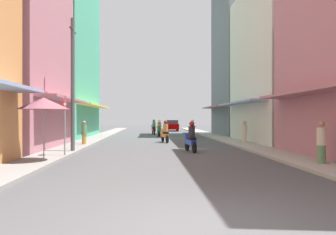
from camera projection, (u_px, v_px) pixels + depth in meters
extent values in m
plane|color=#4C4C4F|center=(159.00, 140.00, 26.20)|extent=(108.40, 108.40, 0.00)
cube|color=gray|center=(92.00, 140.00, 25.91)|extent=(1.69, 57.27, 0.12)
cube|color=#ADA89E|center=(226.00, 139.00, 26.49)|extent=(1.69, 57.27, 0.12)
cube|color=#B7727F|center=(2.00, 20.00, 18.93)|extent=(6.00, 8.48, 14.42)
cube|color=#B7727F|center=(65.00, 99.00, 19.12)|extent=(1.10, 7.63, 0.12)
cube|color=#4CB28C|center=(55.00, 46.00, 29.69)|extent=(6.00, 12.19, 16.07)
cube|color=#EFD159|center=(95.00, 106.00, 29.88)|extent=(1.10, 10.97, 0.12)
cube|color=#B7727F|center=(333.00, 88.00, 11.71)|extent=(1.10, 12.27, 0.12)
cube|color=silver|center=(288.00, 64.00, 23.93)|extent=(6.00, 9.78, 11.10)
cube|color=#8CA5CC|center=(240.00, 103.00, 23.74)|extent=(1.10, 8.80, 0.12)
cube|color=slate|center=(249.00, 50.00, 33.31)|extent=(6.00, 8.30, 16.92)
cube|color=#B7727F|center=(214.00, 107.00, 33.11)|extent=(1.10, 7.47, 0.12)
cylinder|color=black|center=(193.00, 134.00, 30.71)|extent=(0.21, 0.56, 0.56)
cylinder|color=black|center=(192.00, 135.00, 29.48)|extent=(0.21, 0.56, 0.56)
cube|color=red|center=(193.00, 132.00, 30.05)|extent=(0.51, 1.04, 0.24)
cube|color=black|center=(192.00, 130.00, 29.85)|extent=(0.41, 0.61, 0.14)
cylinder|color=red|center=(193.00, 129.00, 30.59)|extent=(0.28, 0.28, 0.45)
cylinder|color=black|center=(193.00, 127.00, 30.59)|extent=(0.54, 0.16, 0.03)
cylinder|color=#334C8C|center=(192.00, 126.00, 29.90)|extent=(0.34, 0.34, 0.55)
sphere|color=#B2B2B7|center=(192.00, 121.00, 29.90)|extent=(0.26, 0.26, 0.26)
cylinder|color=black|center=(153.00, 132.00, 36.01)|extent=(0.15, 0.57, 0.56)
cylinder|color=black|center=(154.00, 132.00, 34.78)|extent=(0.15, 0.57, 0.56)
cube|color=maroon|center=(154.00, 130.00, 35.35)|extent=(0.41, 1.03, 0.24)
cube|color=black|center=(154.00, 128.00, 35.15)|extent=(0.35, 0.59, 0.14)
cylinder|color=maroon|center=(153.00, 128.00, 35.89)|extent=(0.28, 0.28, 0.45)
cylinder|color=black|center=(153.00, 125.00, 35.89)|extent=(0.55, 0.10, 0.03)
cylinder|color=#598C59|center=(154.00, 125.00, 35.20)|extent=(0.34, 0.34, 0.55)
sphere|color=#197233|center=(154.00, 121.00, 35.20)|extent=(0.26, 0.26, 0.26)
cylinder|color=black|center=(187.00, 145.00, 18.07)|extent=(0.18, 0.57, 0.56)
cylinder|color=black|center=(194.00, 147.00, 16.85)|extent=(0.18, 0.57, 0.56)
cube|color=#1E38B7|center=(191.00, 142.00, 17.41)|extent=(0.46, 1.03, 0.24)
cube|color=black|center=(192.00, 139.00, 17.22)|extent=(0.38, 0.60, 0.14)
cylinder|color=#1E38B7|center=(188.00, 138.00, 17.95)|extent=(0.28, 0.28, 0.45)
cylinder|color=black|center=(188.00, 133.00, 17.95)|extent=(0.55, 0.13, 0.03)
cylinder|color=#262628|center=(192.00, 132.00, 17.27)|extent=(0.34, 0.34, 0.55)
sphere|color=red|center=(192.00, 124.00, 17.27)|extent=(0.26, 0.26, 0.26)
cylinder|color=black|center=(163.00, 138.00, 24.65)|extent=(0.19, 0.56, 0.56)
cylinder|color=black|center=(167.00, 139.00, 23.45)|extent=(0.19, 0.56, 0.56)
cube|color=orange|center=(165.00, 135.00, 24.00)|extent=(0.48, 1.04, 0.24)
cube|color=black|center=(166.00, 133.00, 23.81)|extent=(0.39, 0.61, 0.14)
cylinder|color=orange|center=(163.00, 132.00, 24.53)|extent=(0.28, 0.28, 0.45)
cylinder|color=black|center=(163.00, 129.00, 24.53)|extent=(0.54, 0.14, 0.03)
cylinder|color=#BF8C3F|center=(166.00, 128.00, 23.86)|extent=(0.34, 0.34, 0.55)
sphere|color=maroon|center=(166.00, 122.00, 23.86)|extent=(0.26, 0.26, 0.26)
cylinder|color=black|center=(159.00, 134.00, 30.46)|extent=(0.13, 0.57, 0.56)
cylinder|color=black|center=(160.00, 134.00, 31.71)|extent=(0.13, 0.57, 0.56)
cube|color=#197233|center=(159.00, 131.00, 31.13)|extent=(0.38, 1.02, 0.24)
cube|color=black|center=(159.00, 129.00, 31.33)|extent=(0.33, 0.58, 0.14)
cylinder|color=#197233|center=(159.00, 129.00, 30.58)|extent=(0.28, 0.28, 0.45)
cylinder|color=black|center=(159.00, 127.00, 30.58)|extent=(0.55, 0.08, 0.03)
cylinder|color=#BF8C3F|center=(159.00, 125.00, 31.28)|extent=(0.34, 0.34, 0.55)
sphere|color=silver|center=(159.00, 121.00, 31.28)|extent=(0.26, 0.26, 0.26)
cube|color=#8C0000|center=(172.00, 126.00, 44.94)|extent=(1.89, 4.15, 0.70)
cube|color=#333D47|center=(172.00, 122.00, 44.79)|extent=(1.67, 2.15, 0.60)
cylinder|color=black|center=(166.00, 128.00, 46.17)|extent=(0.20, 0.65, 0.64)
cylinder|color=black|center=(177.00, 128.00, 46.20)|extent=(0.20, 0.65, 0.64)
cylinder|color=black|center=(166.00, 129.00, 43.67)|extent=(0.20, 0.65, 0.64)
cylinder|color=black|center=(178.00, 129.00, 43.71)|extent=(0.20, 0.65, 0.64)
cylinder|color=#598C59|center=(322.00, 156.00, 12.28)|extent=(0.28, 0.28, 0.76)
cylinder|color=beige|center=(322.00, 136.00, 12.28)|extent=(0.34, 0.34, 0.64)
sphere|color=tan|center=(322.00, 124.00, 12.28)|extent=(0.22, 0.22, 0.22)
cylinder|color=beige|center=(245.00, 140.00, 21.89)|extent=(0.28, 0.28, 0.70)
cylinder|color=beige|center=(245.00, 130.00, 21.89)|extent=(0.34, 0.34, 0.59)
sphere|color=tan|center=(245.00, 123.00, 21.89)|extent=(0.22, 0.22, 0.22)
cone|color=#D1B77A|center=(245.00, 121.00, 21.89)|extent=(0.44, 0.44, 0.16)
cylinder|color=#BF8C3F|center=(84.00, 140.00, 21.04)|extent=(0.28, 0.28, 0.71)
cylinder|color=#598C59|center=(84.00, 130.00, 21.04)|extent=(0.34, 0.34, 0.60)
sphere|color=tan|center=(84.00, 123.00, 21.04)|extent=(0.22, 0.22, 0.22)
cylinder|color=#99999E|center=(44.00, 133.00, 12.91)|extent=(0.05, 0.05, 2.35)
cone|color=#8C4C59|center=(44.00, 103.00, 12.91)|extent=(1.95, 1.95, 0.45)
cylinder|color=#4C4C4F|center=(73.00, 86.00, 16.83)|extent=(0.20, 0.20, 6.70)
cylinder|color=#3F382D|center=(73.00, 30.00, 16.83)|extent=(0.08, 1.20, 0.08)
cylinder|color=gray|center=(65.00, 128.00, 14.83)|extent=(0.07, 0.07, 2.60)
cylinder|color=red|center=(65.00, 104.00, 14.84)|extent=(0.02, 0.60, 0.60)
cube|color=white|center=(65.00, 104.00, 14.84)|extent=(0.03, 0.40, 0.10)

